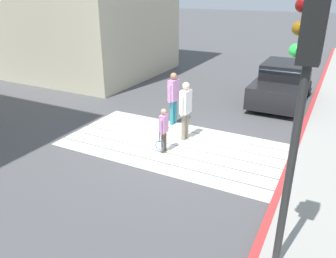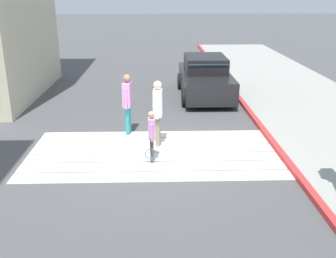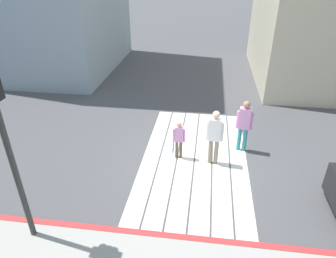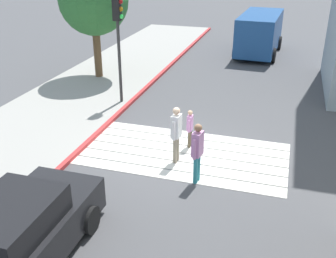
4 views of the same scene
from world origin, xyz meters
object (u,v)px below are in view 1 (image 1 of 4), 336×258
at_px(pedestrian_adult_trailing, 174,95).
at_px(pedestrian_adult_lead, 185,107).
at_px(car_parked_near_curb, 282,84).
at_px(traffic_light_corner, 301,92).
at_px(pedestrian_child_with_racket, 164,128).

bearing_deg(pedestrian_adult_trailing, pedestrian_adult_lead, 132.84).
relative_size(car_parked_near_curb, traffic_light_corner, 1.01).
relative_size(traffic_light_corner, pedestrian_child_with_racket, 3.29).
relative_size(pedestrian_adult_trailing, pedestrian_child_with_racket, 1.37).
bearing_deg(pedestrian_child_with_racket, car_parked_near_curb, -108.21).
relative_size(car_parked_near_curb, pedestrian_child_with_racket, 3.34).
relative_size(traffic_light_corner, pedestrian_adult_lead, 2.38).
xyz_separation_m(pedestrian_adult_lead, pedestrian_adult_trailing, (0.86, -0.92, -0.01)).
bearing_deg(car_parked_near_curb, pedestrian_child_with_racket, 71.79).
distance_m(car_parked_near_curb, pedestrian_adult_lead, 5.44).
bearing_deg(pedestrian_adult_trailing, car_parked_near_curb, -123.19).
relative_size(traffic_light_corner, pedestrian_adult_trailing, 2.40).
height_order(car_parked_near_curb, pedestrian_adult_trailing, pedestrian_adult_trailing).
xyz_separation_m(pedestrian_adult_trailing, pedestrian_child_with_racket, (-0.70, 2.00, -0.30)).
height_order(traffic_light_corner, pedestrian_child_with_racket, traffic_light_corner).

